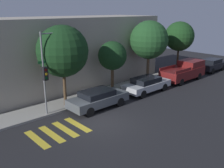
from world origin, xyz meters
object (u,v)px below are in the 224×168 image
object	(u,v)px
sedan_far_end	(212,64)
pickup_truck	(184,71)
tree_near_corner	(63,51)
sedan_near_corner	(98,98)
tree_midblock	(112,56)
traffic_light_pole	(50,63)
tree_behind_truck	(179,36)
tree_far_end	(149,40)
sedan_middle	(147,84)

from	to	relation	value
sedan_far_end	pickup_truck	bearing A→B (deg)	180.00
sedan_far_end	tree_near_corner	distance (m)	19.47
sedan_near_corner	tree_midblock	bearing A→B (deg)	31.21
traffic_light_pole	tree_near_corner	world-z (taller)	tree_near_corner
traffic_light_pole	tree_behind_truck	size ratio (longest dim) A/B	0.98
sedan_near_corner	tree_behind_truck	bearing A→B (deg)	8.43
tree_far_end	tree_midblock	bearing A→B (deg)	180.00
sedan_far_end	tree_midblock	xyz separation A→B (m)	(-14.24, 1.95, 2.51)
sedan_far_end	tree_behind_truck	world-z (taller)	tree_behind_truck
sedan_middle	tree_behind_truck	world-z (taller)	tree_behind_truck
sedan_middle	pickup_truck	world-z (taller)	pickup_truck
traffic_light_pole	sedan_far_end	size ratio (longest dim) A/B	1.33
sedan_middle	pickup_truck	distance (m)	6.01
traffic_light_pole	tree_far_end	distance (m)	11.05
sedan_middle	tree_near_corner	size ratio (longest dim) A/B	0.77
pickup_truck	tree_midblock	xyz separation A→B (m)	(-8.33, 1.95, 2.32)
sedan_far_end	tree_far_end	bearing A→B (deg)	168.39
sedan_near_corner	sedan_far_end	xyz separation A→B (m)	(17.46, 0.00, 0.03)
pickup_truck	tree_midblock	world-z (taller)	tree_midblock
tree_near_corner	tree_behind_truck	size ratio (longest dim) A/B	1.04
traffic_light_pole	tree_far_end	world-z (taller)	tree_far_end
tree_far_end	tree_behind_truck	world-z (taller)	tree_far_end
sedan_middle	tree_far_end	size ratio (longest dim) A/B	0.77
tree_behind_truck	traffic_light_pole	bearing A→B (deg)	-177.61
traffic_light_pole	sedan_near_corner	size ratio (longest dim) A/B	1.24
sedan_middle	tree_near_corner	distance (m)	8.18
tree_far_end	pickup_truck	bearing A→B (deg)	-28.68
tree_midblock	tree_far_end	xyz separation A→B (m)	(4.77, 0.00, 0.97)
tree_near_corner	tree_midblock	distance (m)	4.91
sedan_near_corner	pickup_truck	size ratio (longest dim) A/B	0.86
tree_far_end	tree_behind_truck	distance (m)	5.15
tree_behind_truck	sedan_far_end	bearing A→B (deg)	-24.24
sedan_near_corner	pickup_truck	xyz separation A→B (m)	(11.54, 0.00, 0.22)
sedan_far_end	tree_far_end	world-z (taller)	tree_far_end
tree_behind_truck	pickup_truck	bearing A→B (deg)	-129.24
sedan_far_end	tree_behind_truck	size ratio (longest dim) A/B	0.74
traffic_light_pole	tree_far_end	size ratio (longest dim) A/B	0.94
traffic_light_pole	tree_behind_truck	bearing A→B (deg)	2.39
tree_midblock	pickup_truck	bearing A→B (deg)	-13.16
pickup_truck	sedan_far_end	world-z (taller)	pickup_truck
pickup_truck	tree_behind_truck	distance (m)	4.12
sedan_far_end	tree_midblock	world-z (taller)	tree_midblock
sedan_middle	pickup_truck	bearing A→B (deg)	0.00
sedan_near_corner	pickup_truck	distance (m)	11.55
sedan_middle	tree_behind_truck	size ratio (longest dim) A/B	0.80
traffic_light_pole	sedan_middle	bearing A→B (deg)	-8.45
sedan_far_end	tree_far_end	distance (m)	10.28
sedan_middle	tree_near_corner	xyz separation A→B (m)	(-7.15, 1.95, 3.47)
pickup_truck	tree_far_end	world-z (taller)	tree_far_end
sedan_middle	tree_midblock	distance (m)	3.97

